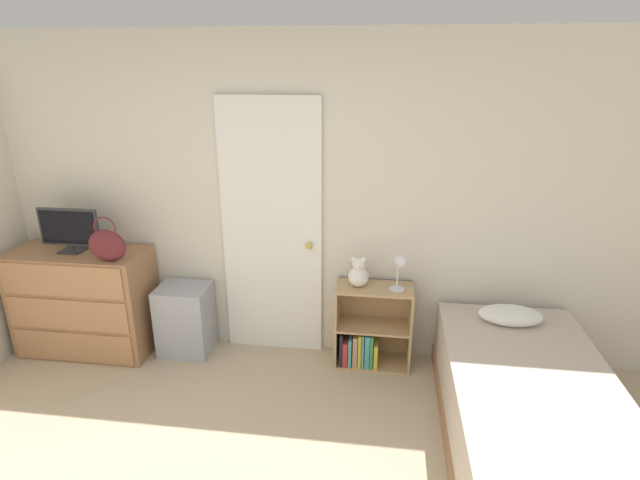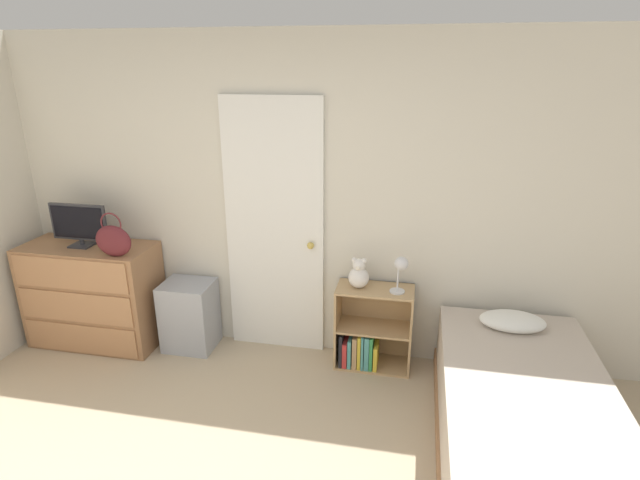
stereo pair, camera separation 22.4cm
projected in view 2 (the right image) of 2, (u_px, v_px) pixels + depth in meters
wall_back at (286, 201)px, 3.94m from camera, size 10.00×0.06×2.55m
door_closed at (275, 230)px, 3.99m from camera, size 0.80×0.09×2.09m
dresser at (94, 295)px, 4.25m from camera, size 1.09×0.49×0.88m
tv at (79, 224)px, 4.05m from camera, size 0.49×0.16×0.36m
handbag at (113, 240)px, 3.84m from camera, size 0.30×0.09×0.36m
storage_bin at (190, 315)px, 4.21m from camera, size 0.41×0.35×0.59m
bookshelf at (368, 335)px, 3.97m from camera, size 0.59×0.30×0.67m
teddy_bear at (359, 275)px, 3.81m from camera, size 0.16×0.16×0.24m
desk_lamp at (401, 267)px, 3.68m from camera, size 0.13×0.12×0.29m
bed at (524, 421)px, 3.02m from camera, size 1.01×1.96×0.63m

